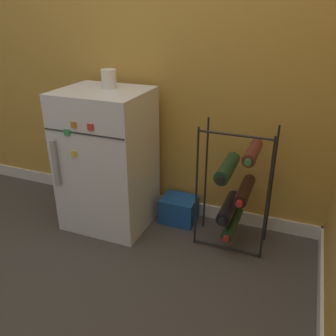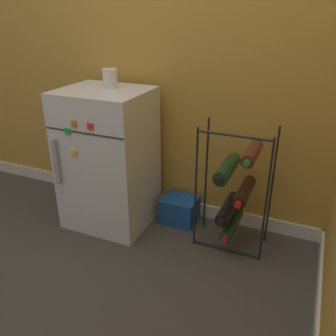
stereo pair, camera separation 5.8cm
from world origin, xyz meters
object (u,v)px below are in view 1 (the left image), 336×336
Objects in this scene: mini_fridge at (107,160)px; soda_box at (179,209)px; wine_rack at (235,190)px; fridge_top_cup at (109,79)px.

mini_fridge is 3.92× the size of soda_box.
mini_fridge is 0.57m from soda_box.
mini_fridge is 1.19× the size of wine_rack.
mini_fridge is 0.49m from fridge_top_cup.
fridge_top_cup reaches higher than wine_rack.
wine_rack is at bearing 3.84° from mini_fridge.
fridge_top_cup is (0.01, 0.06, 0.49)m from mini_fridge.
wine_rack is 6.79× the size of fridge_top_cup.
mini_fridge is at bearing -159.21° from soda_box.
wine_rack is (0.79, 0.05, -0.08)m from mini_fridge.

